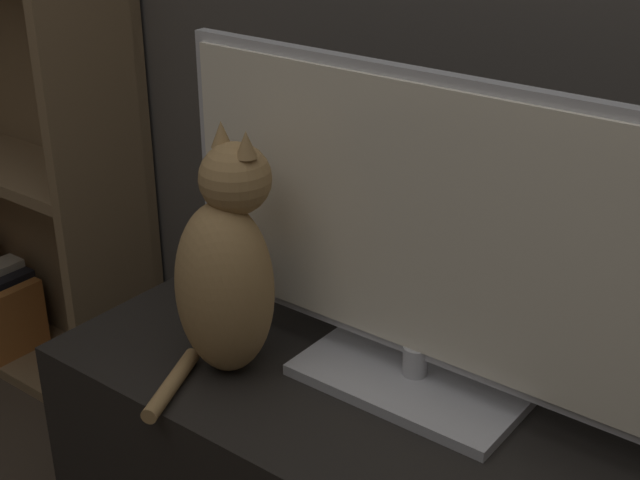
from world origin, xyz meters
TOP-DOWN VIEW (x-y plane):
  - tv at (-0.05, 0.97)m, footprint 0.97×0.24m
  - cat at (-0.34, 0.82)m, footprint 0.21×0.32m
  - bookshelf at (-1.36, 1.10)m, footprint 0.80×0.28m

SIDE VIEW (x-z plane):
  - cat at x=-0.34m, z-range 0.46..0.91m
  - tv at x=-0.05m, z-range 0.49..1.05m
  - bookshelf at x=-1.36m, z-range -0.08..1.68m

